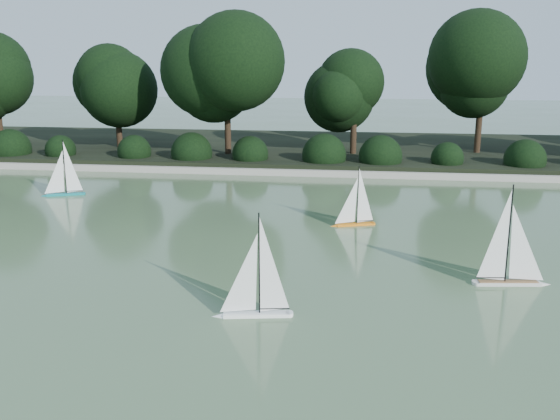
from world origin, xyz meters
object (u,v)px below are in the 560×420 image
sailboat_orange (352,216)px  sailboat_white_a (250,299)px  sailboat_teal (61,186)px  sailboat_white_b (515,269)px

sailboat_orange → sailboat_white_a: bearing=-105.1°
sailboat_white_a → sailboat_orange: size_ratio=1.15×
sailboat_orange → sailboat_teal: (-7.24, 1.87, 0.02)m
sailboat_white_b → sailboat_teal: (-9.79, 4.94, -0.02)m
sailboat_white_b → sailboat_orange: sailboat_white_b is taller
sailboat_teal → sailboat_orange: bearing=-14.5°
sailboat_orange → sailboat_teal: sailboat_teal is taller
sailboat_white_b → sailboat_teal: 10.97m
sailboat_white_a → sailboat_teal: (-5.96, 6.63, -0.01)m
sailboat_white_a → sailboat_teal: bearing=131.9°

